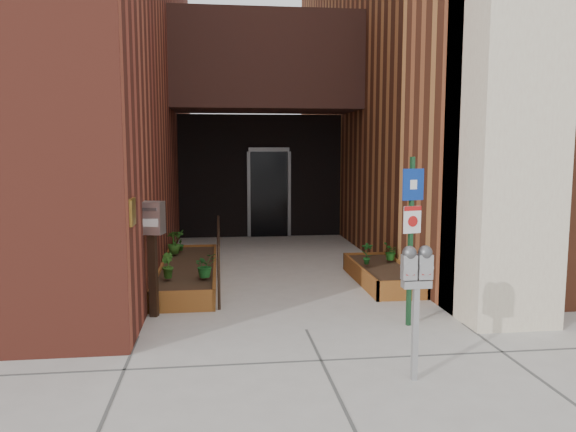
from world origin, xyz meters
name	(u,v)px	position (x,y,z in m)	size (l,w,h in m)	color
ground	(306,330)	(0.00, 0.00, 0.00)	(80.00, 80.00, 0.00)	#9E9991
architecture	(253,27)	(-0.18, 6.89, 4.98)	(20.00, 14.60, 10.00)	maroon
planter_left	(189,273)	(-1.55, 2.70, 0.13)	(0.90, 3.60, 0.30)	brown
planter_right	(382,275)	(1.60, 2.20, 0.13)	(0.80, 2.20, 0.30)	brown
handrail	(218,237)	(-1.05, 2.65, 0.75)	(0.04, 3.34, 0.90)	black
parking_meter	(417,277)	(0.80, -1.58, 1.01)	(0.29, 0.13, 1.30)	#A4A4A6
sign_post	(411,223)	(1.30, 0.01, 1.29)	(0.28, 0.10, 2.10)	#163E21
payment_dropbox	(152,234)	(-1.90, 0.80, 1.09)	(0.35, 0.29, 1.52)	black
shrub_left_a	(205,265)	(-1.25, 1.68, 0.48)	(0.32, 0.32, 0.36)	#18571F
shrub_left_b	(167,265)	(-1.80, 1.71, 0.48)	(0.20, 0.20, 0.37)	#2A5E1A
shrub_left_c	(174,242)	(-1.85, 3.61, 0.51)	(0.23, 0.23, 0.41)	#275618
shrub_left_d	(180,240)	(-1.76, 3.89, 0.49)	(0.21, 0.21, 0.39)	#1E5117
shrub_right_a	(416,265)	(1.84, 1.30, 0.48)	(0.21, 0.21, 0.37)	#1F5217
shrub_right_b	(367,253)	(1.37, 2.29, 0.48)	(0.19, 0.19, 0.37)	#195A1F
shrub_right_c	(391,252)	(1.85, 2.55, 0.45)	(0.27, 0.27, 0.30)	#1E631C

